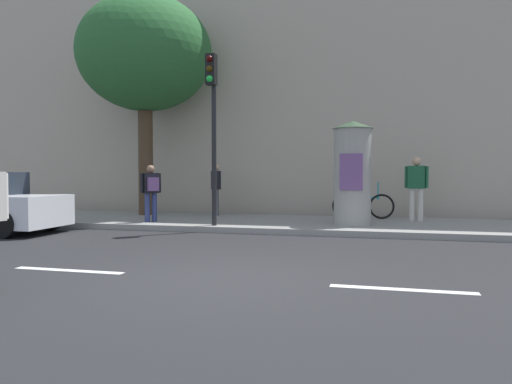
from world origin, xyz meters
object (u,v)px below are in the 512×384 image
object	(u,v)px
poster_column	(352,172)
street_tree	(145,55)
pedestrian_with_backpack	(416,183)
pedestrian_tallest	(151,188)
traffic_light	(212,111)
pedestrian_in_dark_shirt	(216,185)
bicycle_leaning	(363,205)

from	to	relation	value
poster_column	street_tree	bearing A→B (deg)	167.30
pedestrian_with_backpack	poster_column	bearing A→B (deg)	-135.51
poster_column	pedestrian_tallest	size ratio (longest dim) A/B	1.72
traffic_light	street_tree	world-z (taller)	street_tree
pedestrian_in_dark_shirt	bicycle_leaning	world-z (taller)	pedestrian_in_dark_shirt
street_tree	bicycle_leaning	bearing A→B (deg)	3.11
poster_column	pedestrian_with_backpack	xyz separation A→B (m)	(1.64, 1.61, -0.29)
pedestrian_tallest	traffic_light	bearing A→B (deg)	-15.71
pedestrian_with_backpack	bicycle_leaning	distance (m)	1.61
bicycle_leaning	pedestrian_tallest	bearing A→B (deg)	-156.00
pedestrian_with_backpack	pedestrian_tallest	bearing A→B (deg)	-162.33
street_tree	pedestrian_in_dark_shirt	world-z (taller)	street_tree
pedestrian_tallest	bicycle_leaning	bearing A→B (deg)	24.00
traffic_light	bicycle_leaning	bearing A→B (deg)	40.33
poster_column	bicycle_leaning	distance (m)	2.08
street_tree	traffic_light	bearing A→B (deg)	-39.49
pedestrian_with_backpack	pedestrian_in_dark_shirt	bearing A→B (deg)	177.56
street_tree	pedestrian_in_dark_shirt	bearing A→B (deg)	9.97
pedestrian_in_dark_shirt	pedestrian_with_backpack	distance (m)	5.97
traffic_light	poster_column	xyz separation A→B (m)	(3.34, 1.15, -1.51)
pedestrian_tallest	bicycle_leaning	size ratio (longest dim) A/B	0.86
traffic_light	street_tree	xyz separation A→B (m)	(-3.19, 2.63, 2.18)
pedestrian_tallest	street_tree	bearing A→B (deg)	120.61
poster_column	street_tree	world-z (taller)	street_tree
street_tree	pedestrian_with_backpack	xyz separation A→B (m)	(8.17, 0.13, -3.98)
pedestrian_in_dark_shirt	pedestrian_tallest	bearing A→B (deg)	-111.66
pedestrian_in_dark_shirt	pedestrian_with_backpack	bearing A→B (deg)	-2.44
street_tree	pedestrian_in_dark_shirt	distance (m)	4.66
pedestrian_with_backpack	bicycle_leaning	bearing A→B (deg)	171.00
traffic_light	pedestrian_tallest	xyz separation A→B (m)	(-1.96, 0.55, -1.95)
poster_column	bicycle_leaning	size ratio (longest dim) A/B	1.49
pedestrian_tallest	pedestrian_with_backpack	distance (m)	7.28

